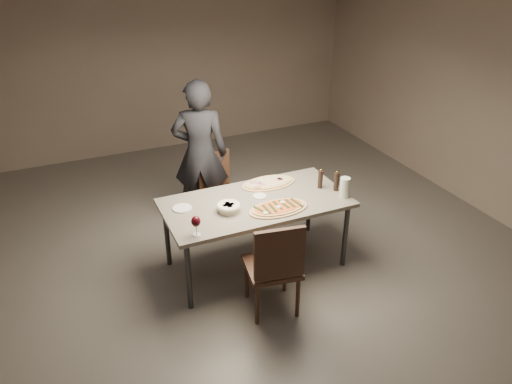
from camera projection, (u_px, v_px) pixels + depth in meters
name	position (u px, v px, depth m)	size (l,w,h in m)	color
room	(256.00, 139.00, 4.54)	(7.00, 7.00, 7.00)	#5C5750
dining_table	(256.00, 206.00, 4.87)	(1.80, 0.90, 0.75)	slate
zucchini_pizza	(278.00, 208.00, 4.69)	(0.59, 0.33, 0.05)	tan
ham_pizza	(268.00, 183.00, 5.15)	(0.58, 0.32, 0.04)	tan
bread_basket	(229.00, 207.00, 4.64)	(0.22, 0.22, 0.08)	#ECE5C0
oil_dish	(260.00, 196.00, 4.91)	(0.13, 0.13, 0.02)	white
pepper_mill_left	(320.00, 179.00, 5.04)	(0.05, 0.05, 0.21)	black
pepper_mill_right	(336.00, 181.00, 4.99)	(0.06, 0.06, 0.22)	black
carafe	(345.00, 187.00, 4.87)	(0.10, 0.10, 0.21)	silver
wine_glass	(196.00, 222.00, 4.24)	(0.08, 0.08, 0.19)	silver
side_plate	(182.00, 208.00, 4.70)	(0.18, 0.18, 0.01)	white
chair_near	(275.00, 264.00, 4.28)	(0.52, 0.52, 0.96)	#3C2419
chair_far	(219.00, 186.00, 5.70)	(0.46, 0.46, 0.87)	#3C2419
diner	(200.00, 153.00, 5.61)	(0.62, 0.41, 1.70)	black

